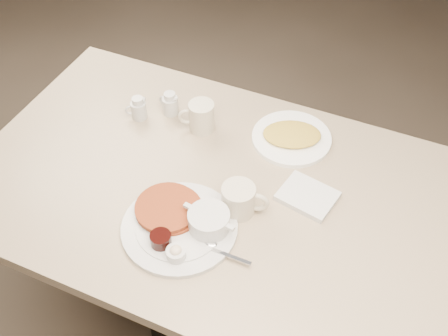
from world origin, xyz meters
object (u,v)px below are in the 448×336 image
at_px(main_plate, 183,223).
at_px(creamer_right, 170,104).
at_px(coffee_mug_near, 240,199).
at_px(creamer_left, 138,109).
at_px(diner_table, 221,225).
at_px(coffee_mug_far, 201,117).
at_px(hash_plate, 292,137).

xyz_separation_m(main_plate, creamer_right, (-0.26, 0.41, 0.01)).
distance_m(main_plate, creamer_right, 0.48).
bearing_deg(coffee_mug_near, creamer_left, 153.38).
bearing_deg(diner_table, coffee_mug_near, -32.72).
relative_size(main_plate, creamer_left, 5.04).
height_order(diner_table, coffee_mug_far, coffee_mug_far).
xyz_separation_m(main_plate, coffee_mug_near, (0.11, 0.12, 0.02)).
relative_size(diner_table, hash_plate, 4.61).
height_order(creamer_right, hash_plate, creamer_right).
bearing_deg(main_plate, coffee_mug_far, 108.81).
bearing_deg(coffee_mug_far, creamer_left, -170.93).
distance_m(creamer_left, creamer_right, 0.10).
relative_size(diner_table, creamer_left, 18.75).
distance_m(diner_table, creamer_left, 0.46).
relative_size(main_plate, coffee_mug_far, 3.22).
bearing_deg(main_plate, coffee_mug_near, 46.01).
relative_size(diner_table, coffee_mug_near, 10.57).
distance_m(coffee_mug_near, creamer_left, 0.51).
distance_m(creamer_left, hash_plate, 0.50).
bearing_deg(coffee_mug_far, coffee_mug_near, -46.85).
distance_m(creamer_right, hash_plate, 0.41).
bearing_deg(hash_plate, coffee_mug_far, -166.56).
relative_size(coffee_mug_near, coffee_mug_far, 1.13).
height_order(diner_table, main_plate, main_plate).
bearing_deg(creamer_left, main_plate, -45.67).
bearing_deg(hash_plate, main_plate, -109.00).
relative_size(main_plate, coffee_mug_near, 2.84).
distance_m(main_plate, coffee_mug_near, 0.17).
height_order(coffee_mug_near, hash_plate, coffee_mug_near).
bearing_deg(creamer_right, coffee_mug_near, -38.09).
bearing_deg(diner_table, hash_plate, 67.01).
xyz_separation_m(creamer_left, creamer_right, (0.08, 0.06, -0.00)).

